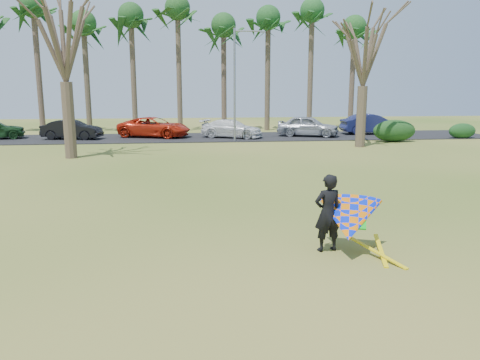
{
  "coord_description": "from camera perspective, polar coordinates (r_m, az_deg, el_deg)",
  "views": [
    {
      "loc": [
        -1.67,
        -11.97,
        3.88
      ],
      "look_at": [
        0.0,
        2.0,
        1.1
      ],
      "focal_mm": 35.0,
      "sensor_mm": 36.0,
      "label": 1
    }
  ],
  "objects": [
    {
      "name": "car_2",
      "position": [
        37.54,
        -10.39,
        6.36
      ],
      "size": [
        6.16,
        4.44,
        1.56
      ],
      "primitive_type": "imported",
      "rotation": [
        0.0,
        0.0,
        1.2
      ],
      "color": "red",
      "rests_on": "parking_strip"
    },
    {
      "name": "palm_2",
      "position": [
        45.2,
        -23.91,
        18.73
      ],
      "size": [
        4.84,
        4.84,
        12.24
      ],
      "color": "#47362A",
      "rests_on": "ground"
    },
    {
      "name": "bare_tree_right",
      "position": [
        32.28,
        14.97,
        15.59
      ],
      "size": [
        6.27,
        6.27,
        9.21
      ],
      "color": "#493C2C",
      "rests_on": "ground"
    },
    {
      "name": "palm_8",
      "position": [
        45.02,
        8.79,
        19.55
      ],
      "size": [
        4.84,
        4.84,
        12.24
      ],
      "color": "#4E402F",
      "rests_on": "ground"
    },
    {
      "name": "hedge_near",
      "position": [
        36.05,
        18.29,
        5.72
      ],
      "size": [
        3.19,
        1.44,
        1.59
      ],
      "primitive_type": "ellipsoid",
      "color": "#153914",
      "rests_on": "ground"
    },
    {
      "name": "palm_7",
      "position": [
        44.06,
        3.46,
        18.95
      ],
      "size": [
        4.84,
        4.84,
        11.54
      ],
      "color": "#46382A",
      "rests_on": "ground"
    },
    {
      "name": "car_3",
      "position": [
        36.57,
        -1.01,
        6.29
      ],
      "size": [
        5.2,
        3.78,
        1.4
      ],
      "primitive_type": "imported",
      "rotation": [
        0.0,
        0.0,
        1.14
      ],
      "color": "white",
      "rests_on": "parking_strip"
    },
    {
      "name": "palm_5",
      "position": [
        43.48,
        -7.63,
        19.88
      ],
      "size": [
        4.84,
        4.84,
        12.24
      ],
      "color": "#4E3D2E",
      "rests_on": "ground"
    },
    {
      "name": "palm_6",
      "position": [
        43.45,
        -2.02,
        18.17
      ],
      "size": [
        4.84,
        4.84,
        10.84
      ],
      "color": "brown",
      "rests_on": "ground"
    },
    {
      "name": "palm_4",
      "position": [
        43.6,
        -13.16,
        18.77
      ],
      "size": [
        4.84,
        4.84,
        11.54
      ],
      "color": "#4C3D2E",
      "rests_on": "ground"
    },
    {
      "name": "hedge_far",
      "position": [
        40.19,
        25.46,
        5.42
      ],
      "size": [
        2.14,
        1.01,
        1.19
      ],
      "primitive_type": "ellipsoid",
      "color": "#153A18",
      "rests_on": "ground"
    },
    {
      "name": "palm_9",
      "position": [
        46.04,
        13.77,
        17.47
      ],
      "size": [
        4.84,
        4.84,
        10.84
      ],
      "color": "brown",
      "rests_on": "ground"
    },
    {
      "name": "parking_strip",
      "position": [
        37.21,
        -4.23,
        5.22
      ],
      "size": [
        46.0,
        7.0,
        0.06
      ],
      "primitive_type": "cube",
      "color": "black",
      "rests_on": "ground"
    },
    {
      "name": "car_4",
      "position": [
        37.94,
        8.3,
        6.54
      ],
      "size": [
        5.21,
        3.67,
        1.65
      ],
      "primitive_type": "imported",
      "rotation": [
        0.0,
        0.0,
        1.17
      ],
      "color": "#989CA5",
      "rests_on": "parking_strip"
    },
    {
      "name": "kite_flyer",
      "position": [
        11.33,
        12.83,
        -4.57
      ],
      "size": [
        2.13,
        2.39,
        2.04
      ],
      "color": "black",
      "rests_on": "ground"
    },
    {
      "name": "car_1",
      "position": [
        37.65,
        -19.81,
        5.81
      ],
      "size": [
        4.62,
        2.35,
        1.45
      ],
      "primitive_type": "imported",
      "rotation": [
        0.0,
        0.0,
        1.38
      ],
      "color": "black",
      "rests_on": "parking_strip"
    },
    {
      "name": "streetlight",
      "position": [
        34.19,
        -0.4,
        12.16
      ],
      "size": [
        2.28,
        0.18,
        8.0
      ],
      "color": "gray",
      "rests_on": "ground"
    },
    {
      "name": "palm_3",
      "position": [
        44.09,
        -18.55,
        17.52
      ],
      "size": [
        4.84,
        4.84,
        10.84
      ],
      "color": "#453929",
      "rests_on": "ground"
    },
    {
      "name": "bare_tree_left",
      "position": [
        27.87,
        -20.82,
        16.74
      ],
      "size": [
        6.6,
        6.6,
        9.7
      ],
      "color": "#4F3D2F",
      "rests_on": "ground"
    },
    {
      "name": "ground",
      "position": [
        12.7,
        1.08,
        -6.62
      ],
      "size": [
        100.0,
        100.0,
        0.0
      ],
      "primitive_type": "plane",
      "color": "#2B5913",
      "rests_on": "ground"
    },
    {
      "name": "car_5",
      "position": [
        40.92,
        15.77,
        6.59
      ],
      "size": [
        5.1,
        1.86,
        1.67
      ],
      "primitive_type": "imported",
      "rotation": [
        0.0,
        0.0,
        1.55
      ],
      "color": "#1A2050",
      "rests_on": "parking_strip"
    }
  ]
}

